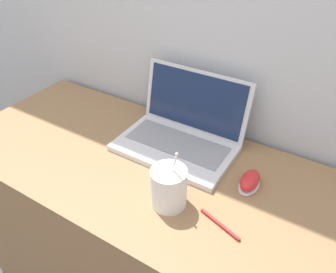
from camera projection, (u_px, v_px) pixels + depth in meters
The scene contains 5 objects.
desk at pixel (147, 238), 1.28m from camera, with size 1.33×0.59×0.78m.
laptop at pixel (182, 131), 1.11m from camera, with size 0.39×0.29×0.23m.
drink_cup at pixel (169, 187), 0.88m from camera, with size 0.10×0.10×0.19m.
computer_mouse at pixel (250, 181), 0.96m from camera, with size 0.06×0.10×0.04m.
pen at pixel (220, 224), 0.85m from camera, with size 0.13×0.05×0.01m.
Camera 1 is at (0.49, -0.35, 1.46)m, focal length 35.00 mm.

